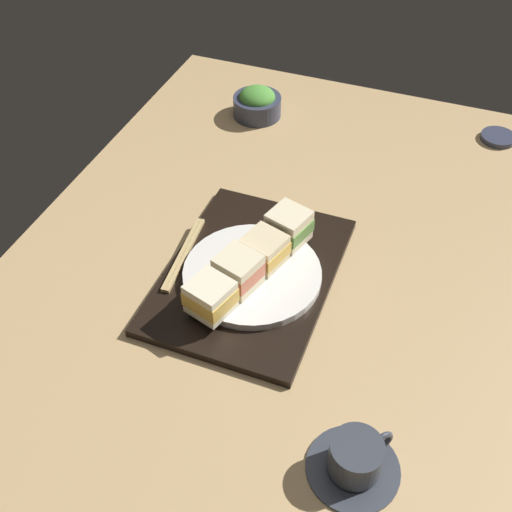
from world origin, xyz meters
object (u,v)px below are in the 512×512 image
(sandwich_nearmost, at_px, (289,226))
(sandwich_farmost, at_px, (210,297))
(salad_bowl, at_px, (257,103))
(chopsticks_pair, at_px, (184,254))
(coffee_cup, at_px, (356,459))
(sandwich_inner_near, at_px, (264,250))
(small_sauce_dish, at_px, (498,138))
(sandwich_inner_far, at_px, (238,271))
(sandwich_plate, at_px, (252,275))

(sandwich_nearmost, distance_m, sandwich_farmost, 0.20)
(salad_bowl, height_order, chopsticks_pair, salad_bowl)
(salad_bowl, relative_size, coffee_cup, 0.86)
(sandwich_inner_near, xyz_separation_m, small_sauce_dish, (-0.56, 0.34, -0.05))
(sandwich_inner_near, relative_size, chopsticks_pair, 0.44)
(salad_bowl, xyz_separation_m, chopsticks_pair, (0.48, 0.05, -0.01))
(salad_bowl, height_order, coffee_cup, salad_bowl)
(sandwich_inner_near, distance_m, coffee_cup, 0.38)
(sandwich_inner_far, xyz_separation_m, coffee_cup, (0.23, 0.26, -0.03))
(sandwich_nearmost, relative_size, sandwich_inner_near, 1.00)
(sandwich_inner_far, relative_size, coffee_cup, 0.62)
(sandwich_inner_near, bearing_deg, salad_bowl, -157.84)
(chopsticks_pair, height_order, small_sauce_dish, chopsticks_pair)
(sandwich_inner_far, height_order, small_sauce_dish, sandwich_inner_far)
(sandwich_nearmost, xyz_separation_m, chopsticks_pair, (0.09, -0.16, -0.04))
(sandwich_farmost, bearing_deg, salad_bowl, -166.06)
(small_sauce_dish, bearing_deg, salad_bowl, -79.74)
(chopsticks_pair, bearing_deg, salad_bowl, -174.39)
(salad_bowl, xyz_separation_m, coffee_cup, (0.76, 0.42, -0.01))
(sandwich_nearmost, distance_m, chopsticks_pair, 0.19)
(sandwich_inner_near, relative_size, small_sauce_dish, 1.09)
(sandwich_nearmost, distance_m, small_sauce_dish, 0.59)
(salad_bowl, bearing_deg, sandwich_plate, 19.78)
(sandwich_nearmost, bearing_deg, sandwich_plate, -17.62)
(sandwich_inner_far, xyz_separation_m, small_sauce_dish, (-0.62, 0.36, -0.05))
(sandwich_inner_near, bearing_deg, sandwich_inner_far, -17.62)
(sandwich_inner_near, distance_m, sandwich_farmost, 0.14)
(sandwich_inner_far, height_order, chopsticks_pair, sandwich_inner_far)
(sandwich_nearmost, distance_m, sandwich_inner_near, 0.07)
(sandwich_nearmost, distance_m, coffee_cup, 0.42)
(sandwich_inner_near, relative_size, coffee_cup, 0.64)
(sandwich_farmost, bearing_deg, coffee_cup, 59.13)
(sandwich_inner_far, bearing_deg, small_sauce_dish, 150.08)
(coffee_cup, bearing_deg, sandwich_farmost, -120.87)
(chopsticks_pair, distance_m, coffee_cup, 0.46)
(sandwich_nearmost, bearing_deg, salad_bowl, -152.27)
(sandwich_nearmost, xyz_separation_m, coffee_cup, (0.36, 0.21, -0.03))
(sandwich_nearmost, xyz_separation_m, sandwich_inner_far, (0.13, -0.04, 0.00))
(sandwich_inner_far, relative_size, sandwich_farmost, 0.97)
(sandwich_inner_near, distance_m, chopsticks_pair, 0.15)
(sandwich_farmost, bearing_deg, sandwich_plate, 162.38)
(coffee_cup, bearing_deg, sandwich_inner_far, -131.94)
(sandwich_plate, distance_m, sandwich_farmost, 0.11)
(salad_bowl, bearing_deg, sandwich_inner_far, 17.64)
(sandwich_farmost, height_order, salad_bowl, sandwich_farmost)
(sandwich_plate, distance_m, sandwich_inner_far, 0.05)
(sandwich_inner_far, height_order, salad_bowl, sandwich_inner_far)
(chopsticks_pair, relative_size, small_sauce_dish, 2.46)
(sandwich_inner_near, xyz_separation_m, sandwich_farmost, (0.13, -0.04, 0.00))
(sandwich_plate, relative_size, salad_bowl, 2.15)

